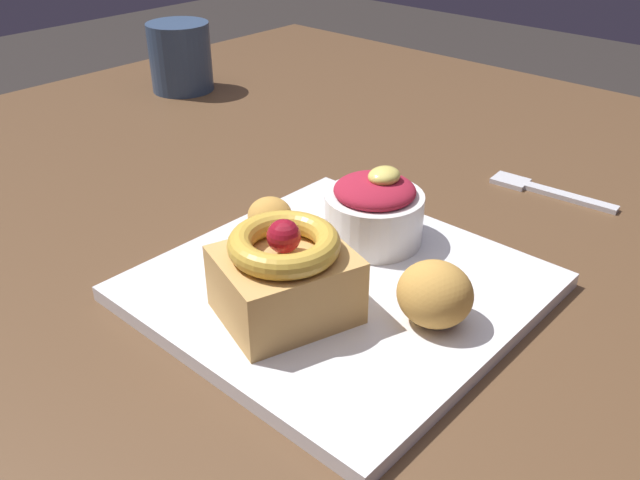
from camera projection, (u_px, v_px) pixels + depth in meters
The scene contains 8 objects.
dining_table at pixel (253, 322), 0.63m from camera, with size 1.27×1.12×0.73m.
front_plate at pixel (339, 287), 0.52m from camera, with size 0.26×0.26×0.01m, color white.
cake_slice at pixel (285, 274), 0.46m from camera, with size 0.11×0.10×0.07m.
berry_ramekin at pixel (374, 210), 0.55m from camera, with size 0.08×0.08×0.07m.
fritter_front at pixel (432, 296), 0.46m from camera, with size 0.05×0.05×0.05m, color gold.
fritter_middle at pixel (270, 216), 0.57m from camera, with size 0.04×0.04×0.03m, color gold.
fork at pixel (543, 190), 0.67m from camera, with size 0.03×0.13×0.00m.
coffee_mug at pixel (180, 57), 0.94m from camera, with size 0.09×0.09×0.09m, color #334766.
Camera 1 is at (-0.33, -0.39, 1.03)m, focal length 37.74 mm.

